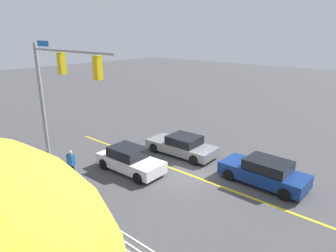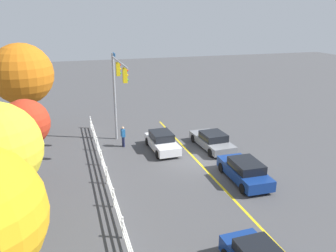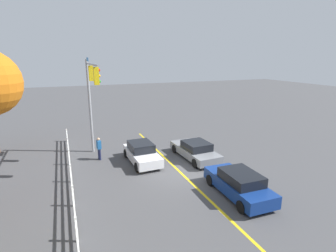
{
  "view_description": "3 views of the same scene",
  "coord_description": "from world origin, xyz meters",
  "px_view_note": "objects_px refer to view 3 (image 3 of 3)",
  "views": [
    {
      "loc": [
        -9.34,
        12.47,
        7.74
      ],
      "look_at": [
        0.61,
        1.01,
        3.0
      ],
      "focal_mm": 32.08,
      "sensor_mm": 36.0,
      "label": 1
    },
    {
      "loc": [
        -21.25,
        8.78,
        10.21
      ],
      "look_at": [
        1.0,
        1.92,
        2.56
      ],
      "focal_mm": 36.64,
      "sensor_mm": 36.0,
      "label": 2
    },
    {
      "loc": [
        -14.49,
        6.73,
        7.36
      ],
      "look_at": [
        0.86,
        0.59,
        3.05
      ],
      "focal_mm": 28.24,
      "sensor_mm": 36.0,
      "label": 3
    }
  ],
  "objects_px": {
    "car_0": "(239,184)",
    "pedestrian": "(99,148)",
    "car_2": "(142,153)",
    "car_3": "(195,150)"
  },
  "relations": [
    {
      "from": "car_2",
      "to": "car_3",
      "type": "height_order",
      "value": "car_2"
    },
    {
      "from": "car_2",
      "to": "car_3",
      "type": "bearing_deg",
      "value": 77.41
    },
    {
      "from": "car_2",
      "to": "pedestrian",
      "type": "distance_m",
      "value": 3.23
    },
    {
      "from": "car_2",
      "to": "pedestrian",
      "type": "relative_size",
      "value": 2.5
    },
    {
      "from": "car_3",
      "to": "car_0",
      "type": "bearing_deg",
      "value": 174.0
    },
    {
      "from": "car_0",
      "to": "car_2",
      "type": "xyz_separation_m",
      "value": [
        6.57,
        3.57,
        -0.01
      ]
    },
    {
      "from": "car_0",
      "to": "car_2",
      "type": "distance_m",
      "value": 7.48
    },
    {
      "from": "car_3",
      "to": "pedestrian",
      "type": "xyz_separation_m",
      "value": [
        2.38,
        6.71,
        0.3
      ]
    },
    {
      "from": "car_0",
      "to": "pedestrian",
      "type": "relative_size",
      "value": 2.71
    },
    {
      "from": "car_0",
      "to": "pedestrian",
      "type": "xyz_separation_m",
      "value": [
        8.2,
        6.34,
        0.23
      ]
    }
  ]
}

